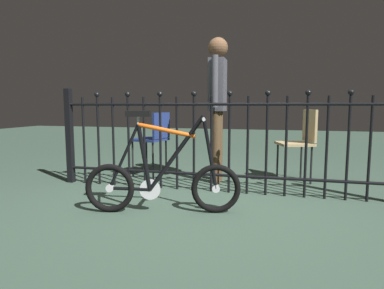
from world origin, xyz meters
TOP-DOWN VIEW (x-y plane):
  - ground_plane at (0.00, 0.00)m, footprint 20.00×20.00m
  - iron_fence at (-0.07, 0.56)m, footprint 3.60×0.07m
  - bicycle at (-0.31, -0.24)m, footprint 1.31×0.46m
  - chair_navy at (-0.91, 1.12)m, footprint 0.47×0.46m
  - chair_tan at (0.91, 1.29)m, footprint 0.48×0.48m
  - person_visitor at (-0.07, 1.03)m, footprint 0.23×0.48m

SIDE VIEW (x-z plane):
  - ground_plane at x=0.00m, z-range 0.00..0.00m
  - bicycle at x=-0.31m, z-range -0.15..0.73m
  - chair_navy at x=-0.91m, z-range 0.11..0.94m
  - chair_tan at x=0.91m, z-range 0.10..0.97m
  - iron_fence at x=-0.07m, z-range 0.01..1.12m
  - person_visitor at x=-0.07m, z-range 0.17..1.88m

